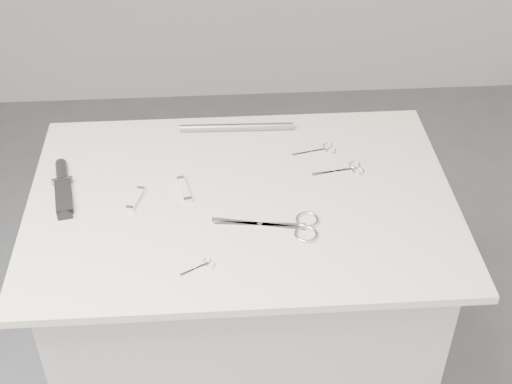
{
  "coord_description": "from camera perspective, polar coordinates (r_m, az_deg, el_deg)",
  "views": [
    {
      "loc": [
        -0.05,
        -1.29,
        1.98
      ],
      "look_at": [
        0.03,
        0.02,
        0.92
      ],
      "focal_mm": 50.0,
      "sensor_mm": 36.0,
      "label": 1
    }
  ],
  "objects": [
    {
      "name": "large_shears",
      "position": [
        1.59,
        2.72,
        -2.73
      ],
      "size": [
        0.24,
        0.1,
        0.01
      ],
      "rotation": [
        0.0,
        0.0,
        -0.17
      ],
      "color": "silver",
      "rests_on": "display_board"
    },
    {
      "name": "embroidery_scissors_b",
      "position": [
        1.83,
        5.23,
        3.39
      ],
      "size": [
        0.12,
        0.06,
        0.0
      ],
      "rotation": [
        0.0,
        0.0,
        0.23
      ],
      "color": "silver",
      "rests_on": "display_board"
    },
    {
      "name": "display_board",
      "position": [
        1.68,
        -1.15,
        -0.71
      ],
      "size": [
        1.0,
        0.7,
        0.02
      ],
      "primitive_type": "cube",
      "color": "beige",
      "rests_on": "plinth"
    },
    {
      "name": "pocket_knife_b",
      "position": [
        1.68,
        -9.62,
        -0.55
      ],
      "size": [
        0.04,
        0.08,
        0.01
      ],
      "rotation": [
        0.0,
        0.0,
        1.28
      ],
      "color": "beige",
      "rests_on": "display_board"
    },
    {
      "name": "metal_rail",
      "position": [
        1.89,
        -1.56,
        5.2
      ],
      "size": [
        0.3,
        0.03,
        0.02
      ],
      "primitive_type": "cylinder",
      "rotation": [
        0.0,
        1.57,
        -0.03
      ],
      "color": "gray",
      "rests_on": "display_board"
    },
    {
      "name": "tiny_scissors",
      "position": [
        1.5,
        -4.4,
        -5.94
      ],
      "size": [
        0.07,
        0.05,
        0.0
      ],
      "rotation": [
        0.0,
        0.0,
        0.51
      ],
      "color": "silver",
      "rests_on": "display_board"
    },
    {
      "name": "sheathed_knife",
      "position": [
        1.76,
        -15.2,
        0.51
      ],
      "size": [
        0.07,
        0.2,
        0.03
      ],
      "rotation": [
        0.0,
        0.0,
        1.76
      ],
      "color": "black",
      "rests_on": "display_board"
    },
    {
      "name": "plinth",
      "position": [
        2.0,
        -0.98,
        -10.92
      ],
      "size": [
        0.9,
        0.6,
        0.9
      ],
      "primitive_type": "cube",
      "color": "#BABAB8",
      "rests_on": "ground"
    },
    {
      "name": "embroidery_scissors_a",
      "position": [
        1.77,
        7.31,
        1.81
      ],
      "size": [
        0.13,
        0.06,
        0.0
      ],
      "rotation": [
        0.0,
        0.0,
        0.18
      ],
      "color": "silver",
      "rests_on": "display_board"
    },
    {
      "name": "pocket_knife_a",
      "position": [
        1.7,
        -5.77,
        0.21
      ],
      "size": [
        0.04,
        0.1,
        0.01
      ],
      "rotation": [
        0.0,
        0.0,
        1.79
      ],
      "color": "beige",
      "rests_on": "display_board"
    }
  ]
}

